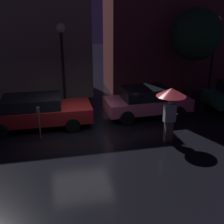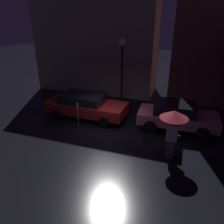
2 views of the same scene
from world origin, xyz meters
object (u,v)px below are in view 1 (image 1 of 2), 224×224
parked_car_pink (147,101)px  street_lamp_near (62,46)px  parked_car_red (36,111)px  pedestrian_with_umbrella (171,99)px  parking_meter (39,120)px  street_lamp_far (215,41)px

parked_car_pink → street_lamp_near: bearing=144.7°
parked_car_red → parked_car_pink: bearing=3.0°
pedestrian_with_umbrella → parking_meter: 5.13m
parked_car_pink → street_lamp_near: street_lamp_near is taller
parking_meter → parked_car_pink: bearing=17.0°
parked_car_red → street_lamp_far: size_ratio=1.03×
parked_car_red → street_lamp_far: bearing=14.1°
parking_meter → parked_car_red: bearing=97.2°
parked_car_pink → parking_meter: parked_car_pink is taller
parked_car_pink → parking_meter: 5.18m
parked_car_pink → pedestrian_with_umbrella: 2.94m
pedestrian_with_umbrella → parked_car_red: bearing=151.4°
parking_meter → street_lamp_near: 4.72m
street_lamp_near → street_lamp_far: (8.24, -0.33, 0.06)m
pedestrian_with_umbrella → street_lamp_far: street_lamp_far is taller
pedestrian_with_umbrella → street_lamp_near: (-3.66, 5.21, 1.40)m
parked_car_pink → street_lamp_near: (-3.72, 2.43, 2.37)m
street_lamp_near → pedestrian_with_umbrella: bearing=-54.9°
parked_car_red → pedestrian_with_umbrella: (5.06, -2.57, 0.99)m
parked_car_red → parked_car_pink: parked_car_pink is taller
parked_car_red → street_lamp_near: size_ratio=1.11×
parked_car_red → parking_meter: bearing=-82.1°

